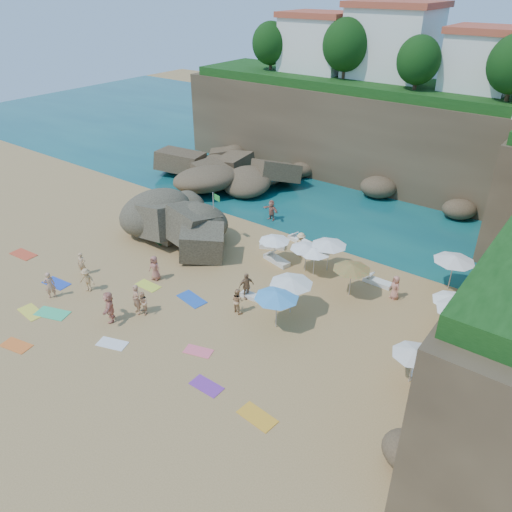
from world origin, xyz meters
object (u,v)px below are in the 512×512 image
Objects in this scene: person_stand_6 at (50,285)px; parasol_0 at (306,246)px; parasol_1 at (274,239)px; parasol_2 at (455,258)px; person_stand_5 at (271,210)px; person_stand_1 at (238,301)px; flag_pole at (215,211)px; lounger_0 at (272,246)px; rock_outcrop at (188,234)px; person_stand_3 at (246,286)px; person_stand_0 at (82,264)px; person_stand_4 at (395,287)px; person_stand_2 at (301,244)px.

parasol_0 is at bearing 164.14° from person_stand_6.
parasol_1 is at bearing -171.68° from parasol_0.
parasol_2 reaches higher than person_stand_5.
person_stand_1 is 0.90× the size of person_stand_6.
parasol_2 is at bearing 13.45° from flag_pole.
rock_outcrop is at bearing 169.44° from lounger_0.
lounger_0 is 6.56m from person_stand_3.
lounger_0 is 12.82m from person_stand_0.
parasol_2 is 14.63m from person_stand_5.
flag_pole is 7.45m from parasol_0.
parasol_0 is (7.42, 0.26, -0.57)m from flag_pole.
person_stand_0 is 1.00× the size of person_stand_4.
parasol_0 is 1.23× the size of person_stand_3.
person_stand_2 is (6.07, 1.84, -1.52)m from flag_pole.
lounger_0 is 1.04× the size of person_stand_6.
flag_pole is 2.10× the size of lounger_0.
person_stand_4 is (5.94, 0.50, -1.05)m from parasol_0.
person_stand_0 is 10.93m from person_stand_1.
lounger_0 is 4.71m from person_stand_5.
parasol_0 is 15.76m from person_stand_6.
flag_pole is 5.65m from person_stand_5.
rock_outcrop is at bearing 88.27° from person_stand_3.
parasol_1 is 14.10m from person_stand_6.
person_stand_1 is at bearing -31.04° from rock_outcrop.
parasol_2 is at bearing -17.32° from lounger_0.
parasol_2 is (8.20, 3.48, 0.34)m from parasol_0.
person_stand_0 is 14.84m from person_stand_5.
person_stand_3 reaches higher than person_stand_5.
parasol_1 is 12.50m from person_stand_0.
person_stand_1 is (10.58, 2.75, 0.01)m from person_stand_0.
parasol_2 is 1.61× the size of person_stand_1.
person_stand_6 is at bearing -98.82° from person_stand_0.
rock_outcrop reaches higher than person_stand_0.
person_stand_6 is (-3.10, -11.43, -1.52)m from flag_pole.
rock_outcrop is 15.82m from person_stand_4.
person_stand_1 is 0.90× the size of person_stand_2.
rock_outcrop is at bearing -144.48° from person_stand_4.
person_stand_5 is at bearing -51.48° from person_stand_1.
flag_pole reaches higher than person_stand_6.
parasol_0 is 4.11m from lounger_0.
person_stand_4 is (7.29, -1.08, -0.10)m from person_stand_2.
person_stand_4 is (6.60, 6.68, -0.01)m from person_stand_1.
flag_pole is 4.75m from lounger_0.
person_stand_2 is (9.89, 10.51, 0.10)m from person_stand_0.
person_stand_3 is (-0.47, 1.41, 0.08)m from person_stand_1.
person_stand_4 is at bearing -29.75° from person_stand_3.
person_stand_1 is 1.01× the size of person_stand_4.
parasol_2 is 4.00m from person_stand_4.
person_stand_0 is 14.43m from person_stand_2.
lounger_0 is at bearing 177.81° from person_stand_6.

